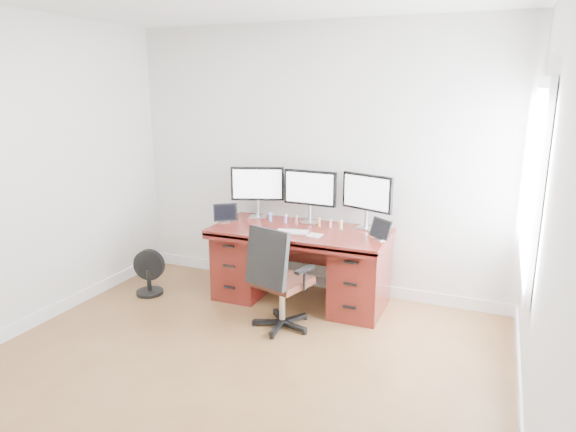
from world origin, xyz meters
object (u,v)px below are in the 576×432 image
at_px(desk, 301,262).
at_px(monitor_center, 310,190).
at_px(floor_fan, 148,273).
at_px(office_chair, 279,296).
at_px(keyboard, 292,232).

distance_m(desk, monitor_center, 0.72).
relative_size(desk, floor_fan, 3.61).
height_order(office_chair, floor_fan, office_chair).
bearing_deg(office_chair, floor_fan, -171.41).
bearing_deg(floor_fan, monitor_center, 11.92).
distance_m(floor_fan, keyboard, 1.59).
distance_m(office_chair, monitor_center, 1.18).
bearing_deg(desk, office_chair, -86.01).
height_order(desk, keyboard, keyboard).
relative_size(floor_fan, keyboard, 1.61).
bearing_deg(floor_fan, desk, 3.98).
bearing_deg(office_chair, monitor_center, 108.82).
xyz_separation_m(office_chair, keyboard, (-0.07, 0.48, 0.45)).
relative_size(desk, keyboard, 5.79).
distance_m(office_chair, floor_fan, 1.56).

